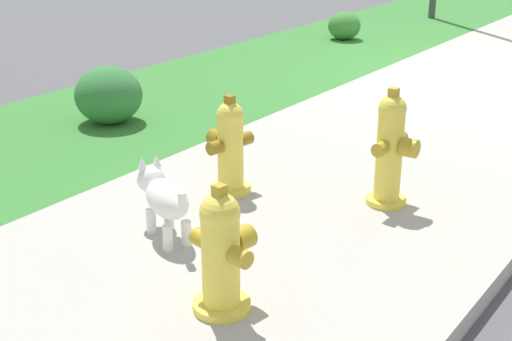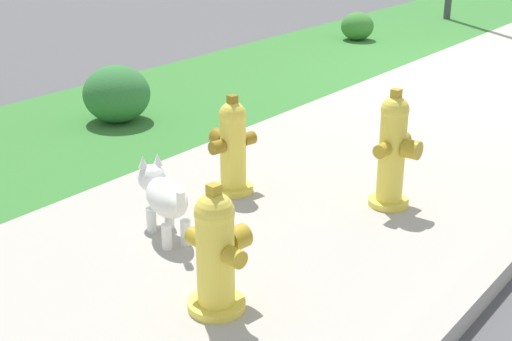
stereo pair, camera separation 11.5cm
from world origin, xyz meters
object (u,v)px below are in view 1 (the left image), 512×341
fire_hydrant_by_grass_verge (390,150)px  shrub_bush_mid_verge (344,26)px  fire_hydrant_far_end (230,147)px  small_white_dog (164,197)px  shrub_bush_far_verge (109,95)px  fire_hydrant_at_driveway (222,252)px

fire_hydrant_by_grass_verge → shrub_bush_mid_verge: (4.75, 3.01, -0.19)m
fire_hydrant_by_grass_verge → shrub_bush_mid_verge: fire_hydrant_by_grass_verge is taller
fire_hydrant_far_end → small_white_dog: (-0.76, -0.10, -0.07)m
fire_hydrant_far_end → shrub_bush_mid_verge: fire_hydrant_far_end is taller
shrub_bush_mid_verge → shrub_bush_far_verge: bearing=-177.5°
fire_hydrant_far_end → small_white_dog: size_ratio=1.29×
fire_hydrant_far_end → shrub_bush_mid_verge: 5.59m
fire_hydrant_far_end → small_white_dog: fire_hydrant_far_end is taller
fire_hydrant_by_grass_verge → small_white_dog: (-1.21, 0.86, -0.12)m
fire_hydrant_by_grass_verge → fire_hydrant_at_driveway: fire_hydrant_by_grass_verge is taller
fire_hydrant_far_end → small_white_dog: bearing=-160.9°
fire_hydrant_at_driveway → small_white_dog: fire_hydrant_at_driveway is taller
fire_hydrant_by_grass_verge → fire_hydrant_far_end: 1.06m
fire_hydrant_at_driveway → small_white_dog: 0.88m
fire_hydrant_at_driveway → fire_hydrant_far_end: bearing=135.3°
fire_hydrant_far_end → shrub_bush_far_verge: bearing=82.6°
shrub_bush_mid_verge → fire_hydrant_far_end: bearing=-158.5°
fire_hydrant_far_end → fire_hydrant_at_driveway: bearing=-132.2°
fire_hydrant_at_driveway → fire_hydrant_by_grass_verge: bearing=95.8°
small_white_dog → fire_hydrant_by_grass_verge: bearing=-101.0°
fire_hydrant_far_end → shrub_bush_far_verge: size_ratio=1.16×
shrub_bush_mid_verge → shrub_bush_far_verge: 4.58m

